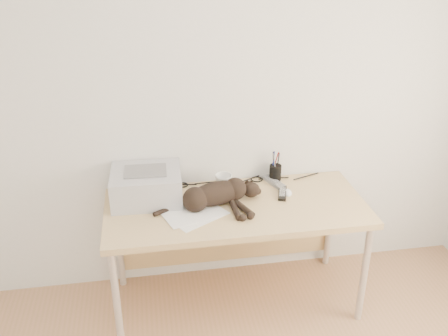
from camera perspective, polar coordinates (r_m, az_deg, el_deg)
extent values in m
plane|color=silver|center=(3.16, 0.29, 7.81)|extent=(3.50, 0.00, 3.50)
cube|color=tan|center=(3.08, 1.41, -4.61)|extent=(1.60, 0.70, 0.04)
cylinder|color=silver|center=(3.01, -12.17, -14.68)|extent=(0.04, 0.04, 0.70)
cylinder|color=silver|center=(3.26, 15.72, -11.59)|extent=(0.04, 0.04, 0.70)
cylinder|color=silver|center=(3.49, -11.92, -8.32)|extent=(0.04, 0.04, 0.70)
cylinder|color=silver|center=(3.71, 11.99, -6.14)|extent=(0.04, 0.04, 0.70)
cube|color=tan|center=(3.52, 0.34, -6.41)|extent=(1.48, 0.02, 0.60)
cube|color=#A5A5A9|center=(3.12, -8.86, -1.99)|extent=(0.44, 0.38, 0.19)
cube|color=black|center=(3.12, -8.87, -1.83)|extent=(0.36, 0.03, 0.11)
cube|color=slate|center=(3.08, -8.98, -0.33)|extent=(0.26, 0.19, 0.01)
cube|color=white|center=(2.97, -3.15, -5.35)|extent=(0.40, 0.37, 0.00)
cube|color=white|center=(2.98, -3.77, -5.15)|extent=(0.39, 0.33, 0.00)
ellipsoid|color=black|center=(3.04, -0.84, -2.93)|extent=(0.38, 0.23, 0.15)
sphere|color=black|center=(2.99, -3.31, -3.63)|extent=(0.15, 0.15, 0.15)
ellipsoid|color=black|center=(3.13, 3.15, -2.51)|extent=(0.13, 0.12, 0.09)
cone|color=black|center=(3.15, 2.70, -1.57)|extent=(0.05, 0.06, 0.05)
cone|color=black|center=(3.16, 3.16, -1.62)|extent=(0.05, 0.06, 0.05)
cylinder|color=black|center=(2.99, 1.27, -4.75)|extent=(0.09, 0.21, 0.04)
cylinder|color=black|center=(3.00, 2.17, -4.54)|extent=(0.09, 0.21, 0.04)
cylinder|color=black|center=(3.02, -6.20, -4.62)|extent=(0.23, 0.08, 0.03)
imported|color=white|center=(3.22, -0.04, -1.63)|extent=(0.16, 0.16, 0.10)
cylinder|color=black|center=(3.36, 5.88, -0.55)|extent=(0.08, 0.08, 0.11)
cylinder|color=#990C0C|center=(3.32, 5.74, 0.59)|extent=(0.01, 0.01, 0.15)
cylinder|color=navy|center=(3.33, 6.09, 0.69)|extent=(0.01, 0.01, 0.15)
cylinder|color=black|center=(3.31, 5.99, 0.52)|extent=(0.01, 0.01, 0.15)
cube|color=slate|center=(3.33, 5.70, -1.61)|extent=(0.13, 0.21, 0.02)
cube|color=black|center=(3.20, 6.69, -2.88)|extent=(0.10, 0.18, 0.02)
ellipsoid|color=white|center=(3.22, 7.25, -2.62)|extent=(0.07, 0.11, 0.03)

